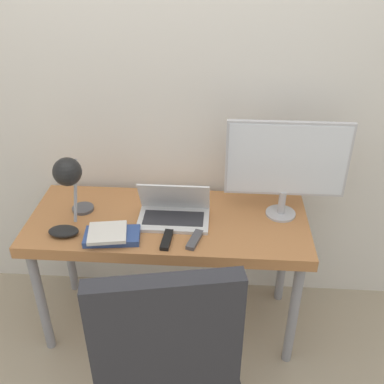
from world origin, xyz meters
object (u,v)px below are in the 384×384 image
(office_chair, at_px, (166,353))
(laptop, at_px, (174,212))
(book_stack, at_px, (111,235))
(game_controller, at_px, (64,231))
(monitor, at_px, (287,163))
(desk_lamp, at_px, (69,175))

(office_chair, bearing_deg, laptop, 93.23)
(book_stack, height_order, game_controller, book_stack)
(laptop, relative_size, game_controller, 2.41)
(laptop, xyz_separation_m, office_chair, (0.04, -0.72, -0.16))
(monitor, xyz_separation_m, game_controller, (-1.05, -0.25, -0.28))
(desk_lamp, bearing_deg, book_stack, -30.20)
(laptop, xyz_separation_m, desk_lamp, (-0.48, -0.07, 0.23))
(book_stack, bearing_deg, desk_lamp, 149.80)
(office_chair, bearing_deg, game_controller, 134.79)
(book_stack, bearing_deg, game_controller, 175.42)
(laptop, height_order, book_stack, laptop)
(laptop, relative_size, monitor, 0.60)
(monitor, relative_size, desk_lamp, 1.61)
(book_stack, xyz_separation_m, game_controller, (-0.23, 0.02, -0.00))
(monitor, distance_m, game_controller, 1.12)
(monitor, xyz_separation_m, office_chair, (-0.50, -0.80, -0.41))
(desk_lamp, bearing_deg, laptop, 7.91)
(laptop, height_order, monitor, monitor)
(laptop, xyz_separation_m, game_controller, (-0.51, -0.16, -0.02))
(monitor, height_order, office_chair, monitor)
(book_stack, bearing_deg, monitor, 17.99)
(office_chair, bearing_deg, book_stack, 120.79)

